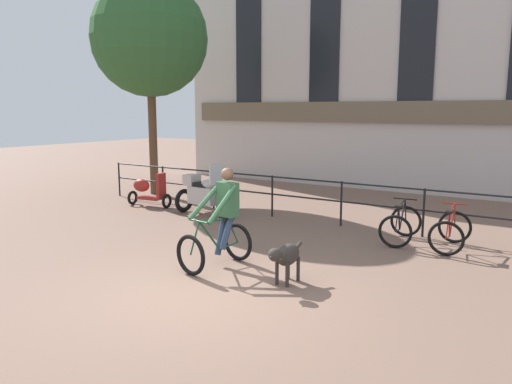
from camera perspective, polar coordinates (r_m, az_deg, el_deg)
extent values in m
plane|color=#7A5B4C|center=(7.55, -6.84, -11.47)|extent=(60.00, 60.00, 0.00)
cylinder|color=black|center=(16.19, -15.37, 1.41)|extent=(0.05, 0.05, 1.05)
cylinder|color=black|center=(14.85, -10.57, 0.89)|extent=(0.05, 0.05, 1.05)
cylinder|color=black|center=(13.63, -4.87, 0.27)|extent=(0.05, 0.05, 1.05)
cylinder|color=black|center=(12.57, 1.87, -0.48)|extent=(0.05, 0.05, 1.05)
cylinder|color=black|center=(11.71, 9.72, -1.33)|extent=(0.05, 0.05, 1.05)
cylinder|color=black|center=(11.12, 18.60, -2.27)|extent=(0.05, 0.05, 1.05)
cylinder|color=black|center=(11.63, 9.78, 1.06)|extent=(15.00, 0.04, 0.04)
cylinder|color=black|center=(11.71, 9.72, -1.08)|extent=(15.00, 0.04, 0.04)
cube|color=beige|center=(17.08, 18.22, 14.82)|extent=(18.00, 0.60, 8.86)
cube|color=brown|center=(16.65, 17.56, 8.69)|extent=(17.10, 0.12, 0.70)
cube|color=black|center=(19.50, -0.86, 15.85)|extent=(1.10, 0.06, 4.96)
cube|color=black|center=(17.94, 7.85, 16.33)|extent=(1.10, 0.06, 4.96)
cube|color=black|center=(16.82, 17.99, 16.44)|extent=(1.10, 0.06, 4.96)
torus|color=black|center=(8.25, -7.49, -7.16)|extent=(0.68, 0.17, 0.68)
torus|color=black|center=(8.97, -2.11, -5.73)|extent=(0.68, 0.17, 0.68)
cylinder|color=#194C2D|center=(8.46, -5.31, -5.03)|extent=(0.11, 0.49, 0.60)
cylinder|color=#194C2D|center=(8.69, -3.70, -4.85)|extent=(0.07, 0.23, 0.52)
cylinder|color=#194C2D|center=(8.46, -4.84, -3.24)|extent=(0.14, 0.66, 0.10)
cylinder|color=#194C2D|center=(8.83, -3.11, -6.16)|extent=(0.10, 0.44, 0.08)
cylinder|color=#194C2D|center=(8.83, -2.67, -4.44)|extent=(0.07, 0.27, 0.47)
cylinder|color=#194C2D|center=(8.24, -7.01, -5.26)|extent=(0.06, 0.23, 0.54)
cylinder|color=#194C2D|center=(8.24, -6.52, -3.37)|extent=(0.48, 0.11, 0.03)
cube|color=black|center=(8.69, -3.25, -2.98)|extent=(0.16, 0.26, 0.05)
cube|color=#33603D|center=(8.62, -3.27, -0.84)|extent=(0.39, 0.27, 0.60)
sphere|color=brown|center=(8.56, -3.29, 2.06)|extent=(0.22, 0.22, 0.22)
cylinder|color=#33603D|center=(8.56, -5.83, -1.05)|extent=(0.25, 0.71, 0.60)
cylinder|color=#33603D|center=(8.25, -3.87, -1.40)|extent=(0.13, 0.72, 0.60)
cylinder|color=navy|center=(8.74, -4.02, -4.94)|extent=(0.13, 0.31, 0.69)
cylinder|color=navy|center=(8.63, -3.37, -4.71)|extent=(0.18, 0.32, 0.58)
ellipsoid|color=#332D28|center=(7.82, 3.66, -7.16)|extent=(0.29, 0.54, 0.33)
cylinder|color=#332D28|center=(7.63, 2.84, -7.36)|extent=(0.19, 0.18, 0.18)
sphere|color=#332D28|center=(7.48, 2.16, -7.18)|extent=(0.20, 0.20, 0.20)
cone|color=#332D28|center=(7.41, 1.78, -7.48)|extent=(0.11, 0.12, 0.11)
cylinder|color=#332D28|center=(8.06, 4.82, -6.16)|extent=(0.06, 0.18, 0.12)
cylinder|color=#332D28|center=(7.80, 2.40, -9.19)|extent=(0.06, 0.06, 0.39)
cylinder|color=#332D28|center=(7.71, 3.58, -9.42)|extent=(0.06, 0.06, 0.39)
cylinder|color=#332D28|center=(8.08, 3.69, -8.54)|extent=(0.06, 0.06, 0.39)
cylinder|color=#332D28|center=(7.99, 4.84, -8.76)|extent=(0.06, 0.06, 0.39)
torus|color=black|center=(12.28, -3.50, -1.74)|extent=(0.17, 0.63, 0.62)
torus|color=black|center=(13.28, -8.23, -0.97)|extent=(0.17, 0.63, 0.62)
cube|color=#B7B2AD|center=(12.73, -5.97, -0.37)|extent=(0.83, 0.46, 0.44)
ellipsoid|color=#B7B2AD|center=(12.56, -5.40, 0.89)|extent=(0.50, 0.36, 0.24)
cube|color=black|center=(12.76, -6.32, 0.87)|extent=(0.58, 0.34, 0.10)
cylinder|color=#B2B2B7|center=(12.37, -4.15, -0.80)|extent=(0.42, 0.09, 0.41)
cube|color=silver|center=(12.36, -4.61, 2.03)|extent=(0.07, 0.44, 0.50)
cube|color=#B7B2AD|center=(12.97, -7.34, 1.39)|extent=(0.35, 0.38, 0.28)
torus|color=black|center=(11.12, 16.75, -3.20)|extent=(0.66, 0.13, 0.66)
torus|color=black|center=(10.11, 15.62, -4.39)|extent=(0.66, 0.13, 0.66)
cylinder|color=black|center=(10.68, 16.39, -2.43)|extent=(0.08, 0.47, 0.58)
cylinder|color=black|center=(10.38, 16.04, -2.93)|extent=(0.05, 0.22, 0.51)
cylinder|color=black|center=(10.54, 16.35, -1.21)|extent=(0.10, 0.63, 0.10)
cylinder|color=black|center=(10.32, 15.86, -4.27)|extent=(0.07, 0.42, 0.07)
cylinder|color=black|center=(10.18, 15.81, -3.03)|extent=(0.05, 0.25, 0.46)
cylinder|color=black|center=(10.98, 16.72, -2.00)|extent=(0.05, 0.21, 0.52)
cylinder|color=black|center=(10.84, 16.69, -0.76)|extent=(0.48, 0.08, 0.03)
cube|color=black|center=(10.24, 16.00, -1.57)|extent=(0.14, 0.25, 0.05)
torus|color=black|center=(10.89, 21.75, -3.74)|extent=(0.66, 0.10, 0.66)
torus|color=black|center=(9.88, 20.89, -4.99)|extent=(0.66, 0.10, 0.66)
cylinder|color=maroon|center=(10.45, 21.51, -2.96)|extent=(0.06, 0.47, 0.58)
cylinder|color=maroon|center=(10.15, 21.24, -3.49)|extent=(0.05, 0.22, 0.51)
cylinder|color=maroon|center=(10.31, 21.52, -1.72)|extent=(0.07, 0.63, 0.10)
cylinder|color=maroon|center=(10.09, 21.07, -4.86)|extent=(0.05, 0.42, 0.07)
cylinder|color=maroon|center=(9.94, 21.07, -3.59)|extent=(0.04, 0.25, 0.46)
cylinder|color=maroon|center=(10.75, 21.77, -2.51)|extent=(0.04, 0.21, 0.52)
cylinder|color=maroon|center=(10.61, 21.78, -1.26)|extent=(0.48, 0.06, 0.03)
cube|color=black|center=(10.00, 21.25, -2.10)|extent=(0.14, 0.25, 0.05)
torus|color=black|center=(13.89, -10.15, -1.03)|extent=(0.13, 0.41, 0.40)
torus|color=black|center=(14.64, -13.92, -0.63)|extent=(0.13, 0.41, 0.40)
cube|color=maroon|center=(14.25, -12.09, -0.67)|extent=(0.70, 0.36, 0.08)
cube|color=maroon|center=(13.94, -10.79, 0.65)|extent=(0.14, 0.33, 0.72)
ellipsoid|color=maroon|center=(14.36, -12.96, 0.75)|extent=(0.55, 0.36, 0.36)
cylinder|color=brown|center=(16.21, -11.71, 6.57)|extent=(0.26, 0.26, 3.87)
sphere|color=#2D5B2D|center=(16.34, -12.07, 16.85)|extent=(3.59, 3.59, 3.59)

